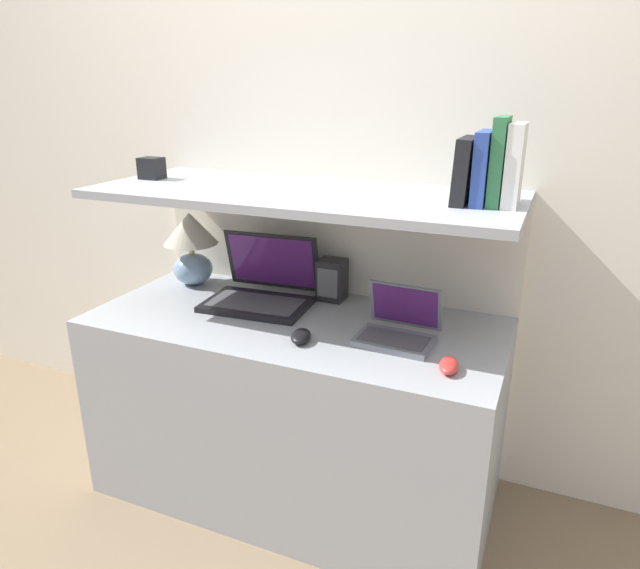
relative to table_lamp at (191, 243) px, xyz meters
The scene contains 16 objects.
ground_plane 1.14m from the table_lamp, 43.00° to the right, with size 12.00×12.00×0.00m, color #7A664C.
wall_back 0.66m from the table_lamp, 20.99° to the left, with size 6.00×0.05×2.40m.
desk 0.77m from the table_lamp, 18.52° to the right, with size 1.42×0.64×0.70m.
back_riser 0.65m from the table_lamp, 16.69° to the left, with size 1.42×0.04×1.11m.
shelf 0.60m from the table_lamp, 11.34° to the right, with size 1.42×0.58×0.03m.
table_lamp is the anchor object (origin of this frame).
laptop_large 0.38m from the table_lamp, 12.26° to the right, with size 0.39×0.33×0.24m.
laptop_small 0.94m from the table_lamp, 12.31° to the right, with size 0.25×0.21×0.17m.
computer_mouse 0.73m from the table_lamp, 27.33° to the right, with size 0.09×0.12×0.03m.
second_mouse 1.16m from the table_lamp, 17.16° to the right, with size 0.07×0.11×0.03m.
router_box 0.59m from the table_lamp, ahead, with size 0.10×0.09×0.15m.
book_white 1.26m from the table_lamp, ahead, with size 0.04×0.13×0.23m.
book_green 1.22m from the table_lamp, ahead, with size 0.04×0.14×0.25m.
book_blue 1.17m from the table_lamp, ahead, with size 0.04×0.16×0.21m.
book_black 1.12m from the table_lamp, ahead, with size 0.05×0.18×0.19m.
shelf_gadget 0.33m from the table_lamp, 123.22° to the right, with size 0.08×0.07×0.08m.
Camera 1 is at (0.79, -1.31, 1.47)m, focal length 32.00 mm.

